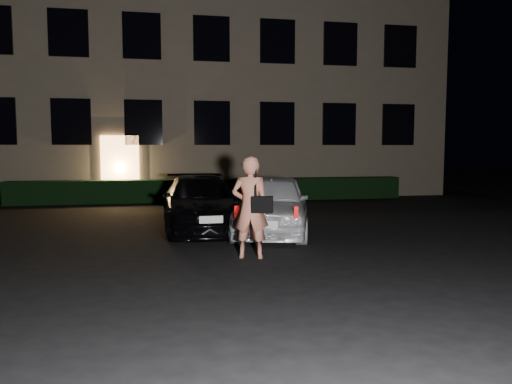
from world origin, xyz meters
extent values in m
plane|color=black|center=(0.00, 0.00, 0.00)|extent=(80.00, 80.00, 0.00)
cube|color=#736552|center=(0.00, 15.00, 6.00)|extent=(20.00, 8.00, 12.00)
cube|color=#FFB364|center=(-3.50, 10.94, 1.25)|extent=(1.40, 0.10, 2.50)
cube|color=black|center=(-5.20, 10.94, 3.00)|extent=(1.40, 0.10, 1.70)
cube|color=black|center=(-2.60, 10.94, 3.00)|extent=(1.40, 0.10, 1.70)
cube|color=black|center=(0.00, 10.94, 3.00)|extent=(1.40, 0.10, 1.70)
cube|color=black|center=(2.60, 10.94, 3.00)|extent=(1.40, 0.10, 1.70)
cube|color=black|center=(5.20, 10.94, 3.00)|extent=(1.40, 0.10, 1.70)
cube|color=black|center=(7.80, 10.94, 3.00)|extent=(1.40, 0.10, 1.70)
cube|color=black|center=(-5.20, 10.94, 6.20)|extent=(1.40, 0.10, 1.70)
cube|color=black|center=(-2.60, 10.94, 6.20)|extent=(1.40, 0.10, 1.70)
cube|color=black|center=(0.00, 10.94, 6.20)|extent=(1.40, 0.10, 1.70)
cube|color=black|center=(2.60, 10.94, 6.20)|extent=(1.40, 0.10, 1.70)
cube|color=black|center=(5.20, 10.94, 6.20)|extent=(1.40, 0.10, 1.70)
cube|color=black|center=(7.80, 10.94, 6.20)|extent=(1.40, 0.10, 1.70)
cube|color=black|center=(0.00, 10.50, 0.42)|extent=(15.00, 0.70, 0.85)
imported|color=black|center=(-1.02, 4.01, 0.67)|extent=(1.90, 4.63, 1.34)
cube|color=white|center=(0.00, 3.16, 0.83)|extent=(0.09, 0.96, 0.45)
cube|color=silver|center=(-1.01, 1.61, 0.59)|extent=(0.49, 0.04, 0.15)
imported|color=white|center=(0.60, 3.03, 0.72)|extent=(2.79, 4.50, 1.43)
cube|color=red|center=(-0.53, 1.27, 0.78)|extent=(0.10, 0.08, 0.24)
cube|color=red|center=(0.62, 0.94, 0.78)|extent=(0.10, 0.08, 0.24)
cube|color=silver|center=(0.03, 1.05, 0.54)|extent=(0.47, 0.17, 0.14)
imported|color=#D87D61|center=(-0.39, 0.53, 0.95)|extent=(0.80, 0.64, 1.91)
cube|color=black|center=(-0.20, 0.33, 1.02)|extent=(0.42, 0.28, 0.30)
cube|color=black|center=(-0.31, 0.41, 1.46)|extent=(0.06, 0.07, 0.59)
camera|label=1|loc=(-2.03, -8.55, 2.08)|focal=35.00mm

